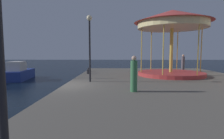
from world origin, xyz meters
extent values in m
plane|color=black|center=(0.00, 0.00, 0.00)|extent=(120.00, 120.00, 0.00)
cube|color=#5B564F|center=(6.69, 0.00, 0.40)|extent=(13.38, 23.23, 0.80)
cube|color=navy|center=(-6.70, 7.35, 0.48)|extent=(2.34, 4.55, 0.97)
cube|color=beige|center=(-6.61, 6.77, 1.42)|extent=(1.48, 2.07, 0.90)
cube|color=#4C6070|center=(-6.75, 7.72, 1.60)|extent=(1.05, 0.25, 0.40)
cylinder|color=#B23333|center=(7.81, 4.57, 0.95)|extent=(5.50, 5.50, 0.30)
cylinder|color=gold|center=(7.81, 4.57, 2.91)|extent=(0.28, 0.28, 3.62)
cylinder|color=#F2E099|center=(7.81, 4.57, 4.97)|extent=(5.67, 5.67, 0.50)
cone|color=#C63D38|center=(7.81, 4.57, 5.74)|extent=(6.30, 6.30, 1.03)
cylinder|color=gold|center=(10.31, 4.57, 2.91)|extent=(0.08, 0.08, 3.62)
cylinder|color=gold|center=(9.06, 6.74, 2.91)|extent=(0.08, 0.08, 3.62)
cylinder|color=gold|center=(6.56, 6.74, 2.91)|extent=(0.08, 0.08, 3.62)
cylinder|color=gold|center=(5.31, 4.57, 2.91)|extent=(0.08, 0.08, 3.62)
cylinder|color=gold|center=(6.56, 2.41, 2.91)|extent=(0.08, 0.08, 3.62)
cylinder|color=gold|center=(9.06, 2.41, 2.91)|extent=(0.08, 0.08, 3.62)
cylinder|color=black|center=(1.41, 1.16, 2.79)|extent=(0.12, 0.12, 3.99)
sphere|color=#F9E5B2|center=(1.41, 1.16, 4.97)|extent=(0.36, 0.36, 0.36)
cylinder|color=#2D2D33|center=(0.58, 5.67, 1.00)|extent=(0.24, 0.24, 0.40)
cylinder|color=#2D2D33|center=(0.39, 7.44, 1.00)|extent=(0.24, 0.24, 0.40)
cylinder|color=#387247|center=(4.01, -1.85, 1.57)|extent=(0.34, 0.34, 1.54)
sphere|color=tan|center=(4.01, -1.85, 2.46)|extent=(0.24, 0.24, 0.24)
cylinder|color=#514C56|center=(10.10, 7.92, 1.56)|extent=(0.34, 0.34, 1.52)
sphere|color=tan|center=(10.10, 7.92, 2.44)|extent=(0.24, 0.24, 0.24)
camera|label=1|loc=(3.08, -10.59, 2.72)|focal=28.61mm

